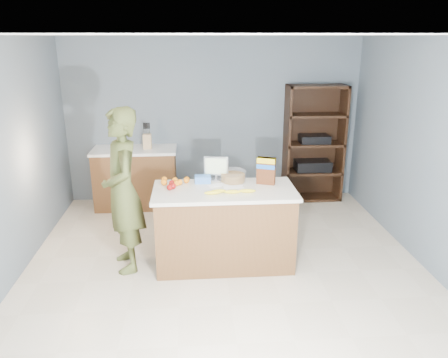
{
  "coord_description": "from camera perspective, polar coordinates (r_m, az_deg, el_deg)",
  "views": [
    {
      "loc": [
        -0.35,
        -4.18,
        2.49
      ],
      "look_at": [
        0.0,
        0.35,
        1.0
      ],
      "focal_mm": 35.0,
      "sensor_mm": 36.0,
      "label": 1
    }
  ],
  "objects": [
    {
      "name": "person",
      "position": [
        4.82,
        -13.07,
        -1.56
      ],
      "size": [
        0.61,
        0.76,
        1.81
      ],
      "primitive_type": "imported",
      "rotation": [
        0.0,
        0.0,
        -1.28
      ],
      "color": "#464D24",
      "rests_on": "ground"
    },
    {
      "name": "knife_block",
      "position": [
        6.57,
        -9.99,
        4.93
      ],
      "size": [
        0.12,
        0.1,
        0.31
      ],
      "color": "tan",
      "rests_on": "back_cabinet"
    },
    {
      "name": "walls",
      "position": [
        4.28,
        0.36,
        6.85
      ],
      "size": [
        4.52,
        5.02,
        2.51
      ],
      "color": "slate",
      "rests_on": "ground"
    },
    {
      "name": "salad_bowl",
      "position": [
        5.0,
        1.18,
        0.31
      ],
      "size": [
        0.3,
        0.3,
        0.13
      ],
      "color": "#267219",
      "rests_on": "counter_peninsula"
    },
    {
      "name": "counter_peninsula",
      "position": [
        4.95,
        0.04,
        -6.62
      ],
      "size": [
        1.56,
        0.76,
        0.9
      ],
      "color": "brown",
      "rests_on": "ground"
    },
    {
      "name": "shelving_unit",
      "position": [
        6.99,
        11.53,
        4.33
      ],
      "size": [
        0.9,
        0.4,
        1.8
      ],
      "color": "black",
      "rests_on": "ground"
    },
    {
      "name": "blue_carton",
      "position": [
        4.97,
        -2.8,
        -0.03
      ],
      "size": [
        0.18,
        0.12,
        0.08
      ],
      "primitive_type": "cube",
      "rotation": [
        0.0,
        0.0,
        0.01
      ],
      "color": "blue",
      "rests_on": "counter_peninsula"
    },
    {
      "name": "back_cabinet",
      "position": [
        6.75,
        -11.42,
        0.21
      ],
      "size": [
        1.24,
        0.62,
        0.9
      ],
      "color": "brown",
      "rests_on": "ground"
    },
    {
      "name": "apples",
      "position": [
        4.81,
        -6.87,
        -0.85
      ],
      "size": [
        0.1,
        0.21,
        0.07
      ],
      "color": "maroon",
      "rests_on": "counter_peninsula"
    },
    {
      "name": "bananas",
      "position": [
        4.63,
        0.47,
        -1.66
      ],
      "size": [
        0.56,
        0.1,
        0.04
      ],
      "color": "yellow",
      "rests_on": "counter_peninsula"
    },
    {
      "name": "oranges",
      "position": [
        4.96,
        -6.48,
        -0.28
      ],
      "size": [
        0.33,
        0.21,
        0.07
      ],
      "color": "orange",
      "rests_on": "counter_peninsula"
    },
    {
      "name": "tv",
      "position": [
        5.02,
        -1.04,
        1.6
      ],
      "size": [
        0.28,
        0.12,
        0.28
      ],
      "color": "silver",
      "rests_on": "counter_peninsula"
    },
    {
      "name": "floor",
      "position": [
        4.88,
        0.32,
        -12.53
      ],
      "size": [
        4.5,
        5.0,
        0.02
      ],
      "primitive_type": "cube",
      "color": "beige",
      "rests_on": "ground"
    },
    {
      "name": "envelopes",
      "position": [
        4.87,
        0.2,
        -0.91
      ],
      "size": [
        0.41,
        0.23,
        0.0
      ],
      "color": "white",
      "rests_on": "counter_peninsula"
    },
    {
      "name": "cereal_box",
      "position": [
        4.9,
        5.53,
        1.34
      ],
      "size": [
        0.22,
        0.15,
        0.31
      ],
      "color": "#592B14",
      "rests_on": "counter_peninsula"
    }
  ]
}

